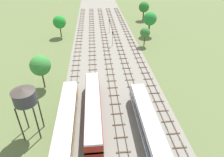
{
  "coord_description": "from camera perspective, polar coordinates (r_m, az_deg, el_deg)",
  "views": [
    {
      "loc": [
        -3.73,
        2.02,
        26.99
      ],
      "look_at": [
        0.0,
        42.32,
        1.5
      ],
      "focal_mm": 32.15,
      "sensor_mm": 36.0,
      "label": 1
    }
  ],
  "objects": [
    {
      "name": "ballast_bed",
      "position": [
        60.47,
        -1.2,
        5.69
      ],
      "size": [
        22.48,
        176.0,
        0.01
      ],
      "primitive_type": "cube",
      "color": "gray",
      "rests_on": "ground"
    },
    {
      "name": "track_centre_right",
      "position": [
        62.55,
        7.25,
        6.51
      ],
      "size": [
        2.4,
        126.0,
        0.29
      ],
      "color": "#47382D",
      "rests_on": "ground"
    },
    {
      "name": "track_centre_left",
      "position": [
        61.31,
        -1.27,
        6.21
      ],
      "size": [
        2.4,
        126.0,
        0.29
      ],
      "color": "#47382D",
      "rests_on": "ground"
    },
    {
      "name": "lineside_tree_0",
      "position": [
        97.9,
        9.07,
        19.39
      ],
      "size": [
        4.7,
        4.7,
        8.3
      ],
      "color": "#4C331E",
      "rests_on": "ground"
    },
    {
      "name": "track_left",
      "position": [
        61.2,
        -5.61,
        6.01
      ],
      "size": [
        2.4,
        126.0,
        0.29
      ],
      "color": "#47382D",
      "rests_on": "ground"
    },
    {
      "name": "lineside_tree_3",
      "position": [
        77.68,
        -14.72,
        15.24
      ],
      "size": [
        4.64,
        4.64,
        7.99
      ],
      "color": "#4C331E",
      "rests_on": "ground"
    },
    {
      "name": "diesel_railcar_left_mid",
      "position": [
        37.92,
        -5.44,
        -8.02
      ],
      "size": [
        2.96,
        20.5,
        3.8
      ],
      "color": "maroon",
      "rests_on": "ground"
    },
    {
      "name": "diesel_railcar_far_left_near",
      "position": [
        35.94,
        -12.9,
        -11.57
      ],
      "size": [
        2.96,
        20.5,
        3.8
      ],
      "color": "white",
      "rests_on": "ground"
    },
    {
      "name": "diesel_railcar_centre_nearest",
      "position": [
        34.96,
        10.37,
        -12.73
      ],
      "size": [
        2.96,
        20.5,
        3.8
      ],
      "color": "beige",
      "rests_on": "ground"
    },
    {
      "name": "lineside_tree_4",
      "position": [
        68.43,
        9.39,
        12.74
      ],
      "size": [
        3.32,
        3.32,
        6.36
      ],
      "color": "#4C331E",
      "rests_on": "ground"
    },
    {
      "name": "water_tower",
      "position": [
        34.16,
        -23.65,
        -4.78
      ],
      "size": [
        3.79,
        3.79,
        9.51
      ],
      "color": "#2D2826",
      "rests_on": "ground"
    },
    {
      "name": "ground_plane",
      "position": [
        60.47,
        -1.2,
        5.68
      ],
      "size": [
        480.0,
        480.0,
        0.0
      ],
      "primitive_type": "plane",
      "color": "#5B6B3D"
    },
    {
      "name": "signal_post_mid",
      "position": [
        67.96,
        0.15,
        11.78
      ],
      "size": [
        0.28,
        0.47,
        5.14
      ],
      "color": "gray",
      "rests_on": "ground"
    },
    {
      "name": "lineside_tree_1",
      "position": [
        47.14,
        -19.71,
        3.48
      ],
      "size": [
        4.59,
        4.59,
        8.13
      ],
      "color": "#4C331E",
      "rests_on": "ground"
    },
    {
      "name": "track_centre",
      "position": [
        61.76,
        3.03,
        6.38
      ],
      "size": [
        2.4,
        126.0,
        0.29
      ],
      "color": "#47382D",
      "rests_on": "ground"
    },
    {
      "name": "signal_post_nearest",
      "position": [
        80.8,
        -0.8,
        15.16
      ],
      "size": [
        0.28,
        0.47,
        5.19
      ],
      "color": "gray",
      "rests_on": "ground"
    },
    {
      "name": "track_far_left",
      "position": [
        61.44,
        -9.94,
        5.77
      ],
      "size": [
        2.4,
        126.0,
        0.29
      ],
      "color": "#47382D",
      "rests_on": "ground"
    },
    {
      "name": "lineside_tree_2",
      "position": [
        77.89,
        10.74,
        16.36
      ],
      "size": [
        4.93,
        4.93,
        8.93
      ],
      "color": "#4C331E",
      "rests_on": "ground"
    }
  ]
}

